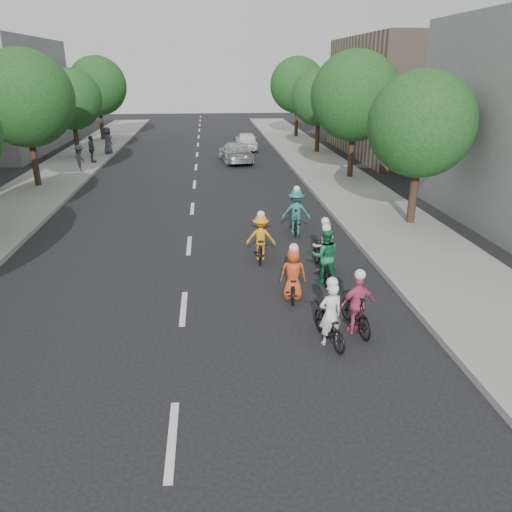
{
  "coord_description": "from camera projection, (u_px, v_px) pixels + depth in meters",
  "views": [
    {
      "loc": [
        0.78,
        -11.97,
        5.98
      ],
      "look_at": [
        2.03,
        1.09,
        1.0
      ],
      "focal_mm": 35.0,
      "sensor_mm": 36.0,
      "label": 1
    }
  ],
  "objects": [
    {
      "name": "tree_l_3",
      "position": [
        25.0,
        98.0,
        24.82
      ],
      "size": [
        4.8,
        4.8,
        6.93
      ],
      "color": "black",
      "rests_on": "ground"
    },
    {
      "name": "ground",
      "position": [
        184.0,
        308.0,
        13.19
      ],
      "size": [
        120.0,
        120.0,
        0.0
      ],
      "primitive_type": "plane",
      "color": "black",
      "rests_on": "ground"
    },
    {
      "name": "tree_r_1",
      "position": [
        355.0,
        96.0,
        26.9
      ],
      "size": [
        4.8,
        4.8,
        6.93
      ],
      "color": "black",
      "rests_on": "ground"
    },
    {
      "name": "cyclist_4",
      "position": [
        296.0,
        215.0,
        18.9
      ],
      "size": [
        1.19,
        1.76,
        1.87
      ],
      "rotation": [
        0.0,
        0.0,
        3.0
      ],
      "color": "black",
      "rests_on": "ground"
    },
    {
      "name": "cyclist_0",
      "position": [
        323.0,
        251.0,
        15.5
      ],
      "size": [
        0.85,
        1.73,
        1.73
      ],
      "rotation": [
        0.0,
        0.0,
        3.28
      ],
      "color": "black",
      "rests_on": "ground"
    },
    {
      "name": "tree_r_3",
      "position": [
        297.0,
        85.0,
        43.65
      ],
      "size": [
        4.8,
        4.8,
        6.93
      ],
      "color": "black",
      "rests_on": "ground"
    },
    {
      "name": "bldg_se",
      "position": [
        420.0,
        97.0,
        35.54
      ],
      "size": [
        10.0,
        14.0,
        8.0
      ],
      "primitive_type": "cube",
      "color": "gray",
      "rests_on": "ground"
    },
    {
      "name": "tree_l_5",
      "position": [
        97.0,
        86.0,
        41.57
      ],
      "size": [
        4.8,
        4.8,
        6.93
      ],
      "color": "black",
      "rests_on": "ground"
    },
    {
      "name": "follow_car_trail",
      "position": [
        246.0,
        141.0,
        38.32
      ],
      "size": [
        1.69,
        4.03,
        1.36
      ],
      "primitive_type": "imported",
      "rotation": [
        0.0,
        0.0,
        3.12
      ],
      "color": "white",
      "rests_on": "ground"
    },
    {
      "name": "spectator_2",
      "position": [
        108.0,
        140.0,
        35.53
      ],
      "size": [
        0.78,
        1.02,
        1.88
      ],
      "primitive_type": "imported",
      "rotation": [
        0.0,
        0.0,
        1.36
      ],
      "color": "#454651",
      "rests_on": "sidewalk_left"
    },
    {
      "name": "curb_right",
      "position": [
        324.0,
        203.0,
        23.01
      ],
      "size": [
        0.18,
        80.0,
        0.18
      ],
      "primitive_type": "cube",
      "color": "#999993",
      "rests_on": "ground"
    },
    {
      "name": "cyclist_5",
      "position": [
        329.0,
        321.0,
        11.4
      ],
      "size": [
        0.88,
        1.73,
        1.66
      ],
      "rotation": [
        0.0,
        0.0,
        3.33
      ],
      "color": "black",
      "rests_on": "ground"
    },
    {
      "name": "cyclist_3",
      "position": [
        261.0,
        241.0,
        16.44
      ],
      "size": [
        1.05,
        1.93,
        1.66
      ],
      "rotation": [
        0.0,
        0.0,
        3.0
      ],
      "color": "black",
      "rests_on": "ground"
    },
    {
      "name": "tree_l_4",
      "position": [
        71.0,
        99.0,
        33.39
      ],
      "size": [
        4.0,
        4.0,
        5.97
      ],
      "color": "black",
      "rests_on": "ground"
    },
    {
      "name": "spectator_1",
      "position": [
        92.0,
        149.0,
        32.31
      ],
      "size": [
        0.47,
        1.03,
        1.73
      ],
      "primitive_type": "imported",
      "rotation": [
        0.0,
        0.0,
        1.62
      ],
      "color": "#4B4D57",
      "rests_on": "sidewalk_left"
    },
    {
      "name": "spectator_0",
      "position": [
        80.0,
        158.0,
        29.41
      ],
      "size": [
        0.68,
        1.07,
        1.57
      ],
      "primitive_type": "imported",
      "rotation": [
        0.0,
        0.0,
        1.47
      ],
      "color": "#4B4B58",
      "rests_on": "sidewalk_left"
    },
    {
      "name": "follow_car_lead",
      "position": [
        235.0,
        152.0,
        33.35
      ],
      "size": [
        2.39,
        4.79,
        1.34
      ],
      "primitive_type": "imported",
      "rotation": [
        0.0,
        0.0,
        3.26
      ],
      "color": "#B4B5B9",
      "rests_on": "ground"
    },
    {
      "name": "tree_r_2",
      "position": [
        319.0,
        97.0,
        35.47
      ],
      "size": [
        4.0,
        4.0,
        5.97
      ],
      "color": "black",
      "rests_on": "ground"
    },
    {
      "name": "sidewalk_left",
      "position": [
        8.0,
        212.0,
        21.76
      ],
      "size": [
        4.0,
        80.0,
        0.15
      ],
      "primitive_type": "cube",
      "color": "gray",
      "rests_on": "ground"
    },
    {
      "name": "cyclist_6",
      "position": [
        357.0,
        309.0,
        11.86
      ],
      "size": [
        0.92,
        1.67,
        1.63
      ],
      "rotation": [
        0.0,
        0.0,
        3.3
      ],
      "color": "black",
      "rests_on": "ground"
    },
    {
      "name": "tree_r_0",
      "position": [
        421.0,
        124.0,
        18.72
      ],
      "size": [
        4.0,
        4.0,
        5.97
      ],
      "color": "black",
      "rests_on": "ground"
    },
    {
      "name": "cyclist_2",
      "position": [
        324.0,
        260.0,
        14.63
      ],
      "size": [
        0.86,
        1.69,
        1.8
      ],
      "rotation": [
        0.0,
        0.0,
        3.05
      ],
      "color": "black",
      "rests_on": "ground"
    },
    {
      "name": "curb_left",
      "position": [
        54.0,
        210.0,
        21.92
      ],
      "size": [
        0.18,
        80.0,
        0.18
      ],
      "primitive_type": "cube",
      "color": "#999993",
      "rests_on": "ground"
    },
    {
      "name": "cyclist_1",
      "position": [
        293.0,
        279.0,
        13.63
      ],
      "size": [
        0.77,
        1.62,
        1.61
      ],
      "rotation": [
        0.0,
        0.0,
        3.0
      ],
      "color": "black",
      "rests_on": "ground"
    },
    {
      "name": "sidewalk_right",
      "position": [
        365.0,
        203.0,
        23.19
      ],
      "size": [
        4.0,
        80.0,
        0.15
      ],
      "primitive_type": "cube",
      "color": "gray",
      "rests_on": "ground"
    }
  ]
}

